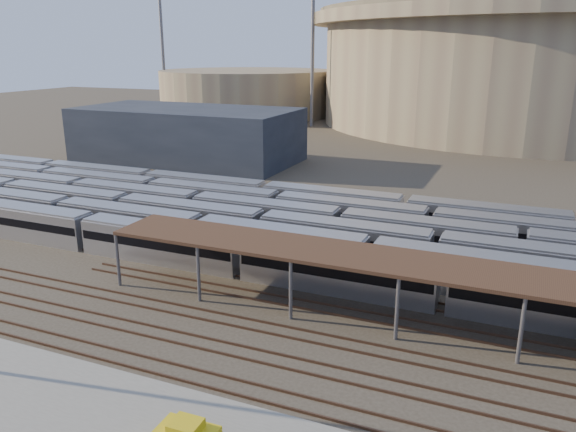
% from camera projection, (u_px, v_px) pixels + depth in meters
% --- Properties ---
extents(ground, '(420.00, 420.00, 0.00)m').
position_uv_depth(ground, '(186.00, 306.00, 47.80)').
color(ground, '#383026').
rests_on(ground, ground).
extents(subway_trains, '(125.33, 23.90, 3.60)m').
position_uv_depth(subway_trains, '(266.00, 224.00, 64.02)').
color(subway_trains, silver).
rests_on(subway_trains, ground).
extents(inspection_shed, '(60.30, 6.00, 5.30)m').
position_uv_depth(inspection_shed, '(464.00, 274.00, 41.67)').
color(inspection_shed, '#5E5E63').
rests_on(inspection_shed, ground).
extents(empty_tracks, '(170.00, 9.62, 0.18)m').
position_uv_depth(empty_tracks, '(150.00, 331.00, 43.37)').
color(empty_tracks, '#4C3323').
rests_on(empty_tracks, ground).
extents(stadium, '(124.00, 124.00, 32.50)m').
position_uv_depth(stadium, '(534.00, 64.00, 157.12)').
color(stadium, gray).
rests_on(stadium, ground).
extents(secondary_arena, '(56.00, 56.00, 14.00)m').
position_uv_depth(secondary_arena, '(247.00, 92.00, 182.77)').
color(secondary_arena, gray).
rests_on(secondary_arena, ground).
extents(service_building, '(42.00, 20.00, 10.00)m').
position_uv_depth(service_building, '(187.00, 134.00, 107.91)').
color(service_building, '#1E232D').
rests_on(service_building, ground).
extents(floodlight_0, '(4.00, 1.00, 38.40)m').
position_uv_depth(floodlight_0, '(313.00, 49.00, 150.00)').
color(floodlight_0, '#5E5E63').
rests_on(floodlight_0, ground).
extents(floodlight_1, '(4.00, 1.00, 38.40)m').
position_uv_depth(floodlight_1, '(163.00, 49.00, 179.35)').
color(floodlight_1, '#5E5E63').
rests_on(floodlight_1, ground).
extents(floodlight_3, '(4.00, 1.00, 38.40)m').
position_uv_depth(floodlight_3, '(421.00, 48.00, 186.61)').
color(floodlight_3, '#5E5E63').
rests_on(floodlight_3, ground).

